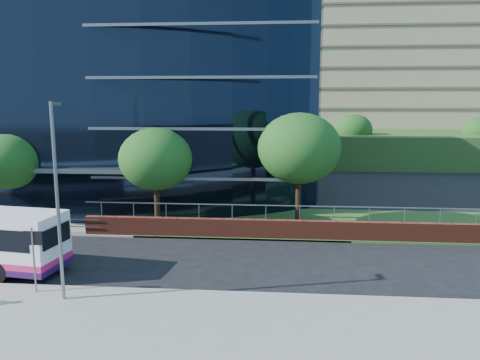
# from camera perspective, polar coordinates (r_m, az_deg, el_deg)

# --- Properties ---
(grass_verge) EXTENTS (36.00, 8.00, 0.12)m
(grass_verge) POSITION_cam_1_polar(r_m,az_deg,el_deg) (33.01, 21.04, -5.22)
(grass_verge) COLOR #2D511E
(grass_verge) RESTS_ON ground
(glass_office) EXTENTS (44.00, 23.10, 16.00)m
(glass_office) POSITION_cam_1_polar(r_m,az_deg,el_deg) (44.60, -20.28, 8.86)
(glass_office) COLOR black
(glass_office) RESTS_ON ground
(retaining_wall) EXTENTS (34.00, 0.40, 2.11)m
(retaining_wall) POSITION_cam_1_polar(r_m,az_deg,el_deg) (28.46, 15.38, -6.10)
(retaining_wall) COLOR maroon
(retaining_wall) RESTS_ON ground
(apartment_block) EXTENTS (60.00, 42.00, 30.00)m
(apartment_block) POSITION_cam_1_polar(r_m,az_deg,el_deg) (78.81, 17.82, 11.36)
(apartment_block) COLOR #2D511E
(apartment_block) RESTS_ON ground
(street_sign) EXTENTS (0.85, 0.09, 2.80)m
(street_sign) POSITION_cam_1_polar(r_m,az_deg,el_deg) (21.60, -23.91, -7.39)
(street_sign) COLOR slate
(street_sign) RESTS_ON pavement_near
(tree_far_b) EXTENTS (4.29, 4.29, 6.05)m
(tree_far_b) POSITION_cam_1_polar(r_m,az_deg,el_deg) (34.33, -26.35, 2.03)
(tree_far_b) COLOR black
(tree_far_b) RESTS_ON ground
(tree_far_c) EXTENTS (4.62, 4.62, 6.51)m
(tree_far_c) POSITION_cam_1_polar(r_m,az_deg,el_deg) (29.87, -10.24, 2.52)
(tree_far_c) COLOR black
(tree_far_c) RESTS_ON ground
(tree_far_d) EXTENTS (5.28, 5.28, 7.44)m
(tree_far_d) POSITION_cam_1_polar(r_m,az_deg,el_deg) (29.80, 7.24, 3.84)
(tree_far_d) COLOR black
(tree_far_d) RESTS_ON ground
(tree_dist_e) EXTENTS (4.62, 4.62, 6.51)m
(tree_dist_e) POSITION_cam_1_polar(r_m,az_deg,el_deg) (60.45, 13.69, 5.95)
(tree_dist_e) COLOR black
(tree_dist_e) RESTS_ON ground
(tree_dist_f) EXTENTS (4.29, 4.29, 6.05)m
(tree_dist_f) POSITION_cam_1_polar(r_m,az_deg,el_deg) (66.73, 27.17, 5.21)
(tree_dist_f) COLOR black
(tree_dist_f) RESTS_ON ground
(streetlight_east) EXTENTS (0.15, 0.77, 8.00)m
(streetlight_east) POSITION_cam_1_polar(r_m,az_deg,el_deg) (19.87, -21.37, -1.85)
(streetlight_east) COLOR slate
(streetlight_east) RESTS_ON pavement_near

